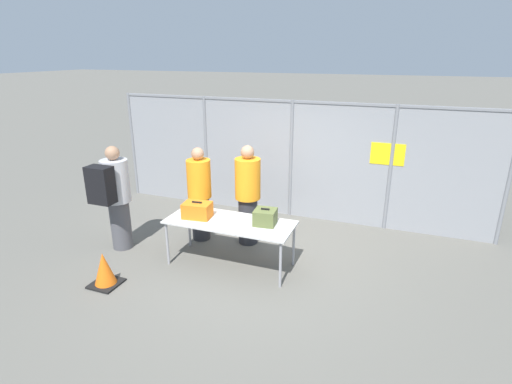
# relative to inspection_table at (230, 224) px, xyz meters

# --- Properties ---
(ground_plane) EXTENTS (120.00, 120.00, 0.00)m
(ground_plane) POSITION_rel_inspection_table_xyz_m (0.29, 0.05, -0.69)
(ground_plane) COLOR #605E56
(fence_section) EXTENTS (7.64, 0.07, 2.35)m
(fence_section) POSITION_rel_inspection_table_xyz_m (0.30, 2.32, 0.53)
(fence_section) COLOR gray
(fence_section) RESTS_ON ground_plane
(inspection_table) EXTENTS (1.98, 0.80, 0.74)m
(inspection_table) POSITION_rel_inspection_table_xyz_m (0.00, 0.00, 0.00)
(inspection_table) COLOR silver
(inspection_table) RESTS_ON ground_plane
(suitcase_orange) EXTENTS (0.46, 0.35, 0.26)m
(suitcase_orange) POSITION_rel_inspection_table_xyz_m (-0.54, -0.03, 0.17)
(suitcase_orange) COLOR orange
(suitcase_orange) RESTS_ON inspection_table
(suitcase_olive) EXTENTS (0.35, 0.34, 0.26)m
(suitcase_olive) POSITION_rel_inspection_table_xyz_m (0.54, 0.10, 0.17)
(suitcase_olive) COLOR #566033
(suitcase_olive) RESTS_ON inspection_table
(traveler_hooded) EXTENTS (0.44, 0.69, 1.79)m
(traveler_hooded) POSITION_rel_inspection_table_xyz_m (-1.99, -0.18, 0.29)
(traveler_hooded) COLOR #4C4C51
(traveler_hooded) RESTS_ON ground_plane
(security_worker_near) EXTENTS (0.43, 0.43, 1.76)m
(security_worker_near) POSITION_rel_inspection_table_xyz_m (-0.04, 0.83, 0.22)
(security_worker_near) COLOR #2D2D33
(security_worker_near) RESTS_ON ground_plane
(security_worker_far) EXTENTS (0.42, 0.42, 1.68)m
(security_worker_far) POSITION_rel_inspection_table_xyz_m (-0.89, 0.68, 0.18)
(security_worker_far) COLOR #2D2D33
(security_worker_far) RESTS_ON ground_plane
(utility_trailer) EXTENTS (4.28, 2.06, 0.75)m
(utility_trailer) POSITION_rel_inspection_table_xyz_m (1.55, 3.98, -0.26)
(utility_trailer) COLOR #4C6B47
(utility_trailer) RESTS_ON ground_plane
(traffic_cone) EXTENTS (0.41, 0.41, 0.51)m
(traffic_cone) POSITION_rel_inspection_table_xyz_m (-1.45, -1.19, -0.46)
(traffic_cone) COLOR black
(traffic_cone) RESTS_ON ground_plane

